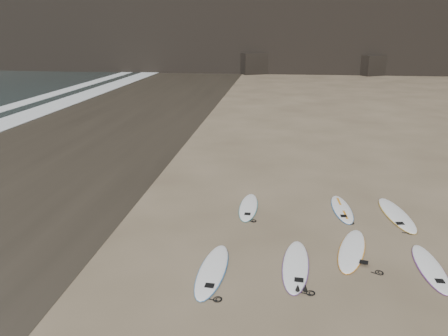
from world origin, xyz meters
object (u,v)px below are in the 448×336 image
object	(u,v)px
surfboard_5	(248,207)
surfboard_1	(296,265)
surfboard_0	(212,270)
surfboard_2	(352,250)
surfboard_6	(342,209)
surfboard_7	(397,214)
surfboard_3	(430,267)

from	to	relation	value
surfboard_5	surfboard_1	bearing A→B (deg)	-67.05
surfboard_0	surfboard_2	bearing A→B (deg)	25.94
surfboard_2	surfboard_6	xyz separation A→B (m)	(0.10, 2.66, -0.00)
surfboard_5	surfboard_6	xyz separation A→B (m)	(2.90, 0.20, -0.00)
surfboard_6	surfboard_7	size ratio (longest dim) A/B	0.85
surfboard_7	surfboard_2	bearing A→B (deg)	-131.36
surfboard_5	surfboard_3	bearing A→B (deg)	-33.50
surfboard_3	surfboard_7	xyz separation A→B (m)	(-0.02, 3.07, 0.01)
surfboard_2	surfboard_3	xyz separation A→B (m)	(1.70, -0.65, -0.00)
surfboard_0	surfboard_6	distance (m)	5.35
surfboard_5	surfboard_0	bearing A→B (deg)	-97.27
surfboard_1	surfboard_3	xyz separation A→B (m)	(3.15, 0.29, -0.00)
surfboard_1	surfboard_7	xyz separation A→B (m)	(3.12, 3.35, 0.00)
surfboard_1	surfboard_6	size ratio (longest dim) A/B	1.12
surfboard_0	surfboard_5	world-z (taller)	surfboard_0
surfboard_2	surfboard_3	size ratio (longest dim) A/B	1.08
surfboard_5	surfboard_6	size ratio (longest dim) A/B	1.01
surfboard_2	surfboard_7	xyz separation A→B (m)	(1.68, 2.42, 0.00)
surfboard_6	surfboard_1	bearing A→B (deg)	-116.39
surfboard_3	surfboard_1	bearing A→B (deg)	-174.46
surfboard_7	surfboard_0	bearing A→B (deg)	-149.51
surfboard_3	surfboard_5	world-z (taller)	same
surfboard_1	surfboard_2	size ratio (longest dim) A/B	1.01
surfboard_1	surfboard_5	size ratio (longest dim) A/B	1.11
surfboard_0	surfboard_3	world-z (taller)	surfboard_0
surfboard_2	surfboard_6	bearing A→B (deg)	102.87
surfboard_0	surfboard_7	distance (m)	6.33
surfboard_2	surfboard_7	size ratio (longest dim) A/B	0.93
surfboard_0	surfboard_7	bearing A→B (deg)	40.45
surfboard_2	surfboard_7	bearing A→B (deg)	70.24
surfboard_3	surfboard_5	distance (m)	5.48
surfboard_2	surfboard_5	distance (m)	3.73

